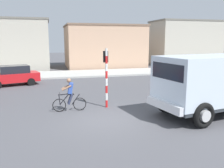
{
  "coord_description": "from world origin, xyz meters",
  "views": [
    {
      "loc": [
        -2.53,
        -10.31,
        3.65
      ],
      "look_at": [
        0.86,
        2.5,
        1.2
      ],
      "focal_mm": 38.63,
      "sensor_mm": 36.0,
      "label": 1
    }
  ],
  "objects_px": {
    "cyclist": "(70,95)",
    "traffic_light_pole": "(106,70)",
    "car_red_near": "(13,75)",
    "truck_foreground": "(210,81)"
  },
  "relations": [
    {
      "from": "cyclist",
      "to": "car_red_near",
      "type": "relative_size",
      "value": 0.4
    },
    {
      "from": "truck_foreground",
      "to": "car_red_near",
      "type": "distance_m",
      "value": 14.94
    },
    {
      "from": "truck_foreground",
      "to": "cyclist",
      "type": "height_order",
      "value": "truck_foreground"
    },
    {
      "from": "cyclist",
      "to": "traffic_light_pole",
      "type": "height_order",
      "value": "traffic_light_pole"
    },
    {
      "from": "traffic_light_pole",
      "to": "cyclist",
      "type": "bearing_deg",
      "value": -172.01
    },
    {
      "from": "truck_foreground",
      "to": "car_red_near",
      "type": "relative_size",
      "value": 1.34
    },
    {
      "from": "cyclist",
      "to": "car_red_near",
      "type": "distance_m",
      "value": 9.24
    },
    {
      "from": "traffic_light_pole",
      "to": "car_red_near",
      "type": "bearing_deg",
      "value": 125.27
    },
    {
      "from": "truck_foreground",
      "to": "traffic_light_pole",
      "type": "distance_m",
      "value": 5.24
    },
    {
      "from": "truck_foreground",
      "to": "cyclist",
      "type": "distance_m",
      "value": 6.97
    }
  ]
}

